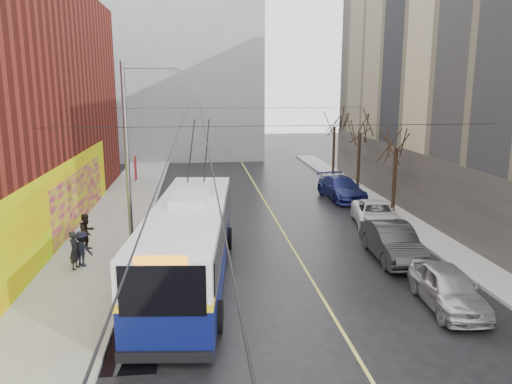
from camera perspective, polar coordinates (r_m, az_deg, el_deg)
ground at (r=15.67m, az=5.91°, el=-18.40°), size 140.00×140.00×0.00m
sidewalk_left at (r=26.80m, az=-17.06°, el=-5.51°), size 4.00×60.00×0.15m
sidewalk_right at (r=28.99m, az=18.26°, el=-4.26°), size 2.00×60.00×0.15m
lane_line at (r=28.65m, az=2.76°, el=-3.99°), size 0.12×50.00×0.01m
building_far at (r=58.22m, az=-9.86°, el=12.98°), size 20.50×12.10×18.00m
streetlight_pole at (r=23.55m, az=-14.15°, el=4.20°), size 2.65×0.60×9.00m
catenary_wires at (r=27.97m, az=-5.66°, el=8.58°), size 18.00×60.00×0.22m
tree_near at (r=31.70m, az=15.82°, el=6.28°), size 3.20×3.20×6.40m
tree_mid at (r=38.21m, az=11.83°, el=7.81°), size 3.20×3.20×6.68m
tree_far at (r=44.90m, az=8.99°, el=8.38°), size 3.20×3.20×6.57m
puddle at (r=16.40m, az=-15.41°, el=-17.28°), size 2.44×2.58×0.01m
pigeons_flying at (r=23.04m, az=-5.29°, el=9.38°), size 1.75×3.07×2.00m
trolleybus at (r=20.49m, az=-7.61°, el=-5.63°), size 4.12×13.31×6.23m
parked_car_a at (r=19.69m, az=21.09°, el=-10.16°), size 2.09×4.51×1.50m
parked_car_b at (r=24.08m, az=15.35°, el=-5.53°), size 1.98×5.08×1.65m
parked_car_c at (r=29.47m, az=13.53°, el=-2.47°), size 3.14×5.34×1.39m
parked_car_d at (r=35.90m, az=9.73°, el=0.44°), size 2.70×5.65×1.59m
following_car at (r=30.07m, az=-7.49°, el=-1.70°), size 2.67×5.05×1.64m
pedestrian_a at (r=22.96m, az=-20.02°, el=-6.27°), size 0.50×0.67×1.68m
pedestrian_b at (r=25.31m, az=-18.77°, el=-4.35°), size 1.06×1.11×1.81m
pedestrian_c at (r=23.23m, az=-19.30°, el=-6.14°), size 1.17×0.97×1.57m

